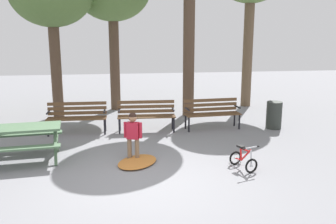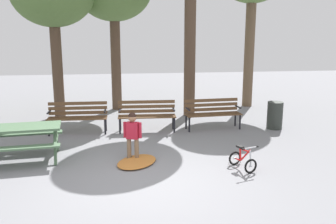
{
  "view_description": "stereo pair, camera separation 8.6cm",
  "coord_description": "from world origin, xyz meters",
  "px_view_note": "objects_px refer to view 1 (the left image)",
  "views": [
    {
      "loc": [
        -0.46,
        -6.45,
        2.77
      ],
      "look_at": [
        0.79,
        2.17,
        0.85
      ],
      "focal_mm": 39.53,
      "sensor_mm": 36.0,
      "label": 1
    },
    {
      "loc": [
        -0.38,
        -6.47,
        2.77
      ],
      "look_at": [
        0.79,
        2.17,
        0.85
      ],
      "focal_mm": 39.53,
      "sensor_mm": 36.0,
      "label": 2
    }
  ],
  "objects_px": {
    "park_bench_left": "(146,113)",
    "child_standing": "(133,132)",
    "park_bench_right": "(212,111)",
    "kids_bicycle": "(243,159)",
    "picnic_table": "(17,135)",
    "park_bench_far_left": "(77,115)",
    "trash_bin": "(274,115)"
  },
  "relations": [
    {
      "from": "park_bench_left",
      "to": "child_standing",
      "type": "xyz_separation_m",
      "value": [
        -0.5,
        -2.38,
        0.12
      ]
    },
    {
      "from": "park_bench_right",
      "to": "kids_bicycle",
      "type": "height_order",
      "value": "park_bench_right"
    },
    {
      "from": "picnic_table",
      "to": "park_bench_far_left",
      "type": "xyz_separation_m",
      "value": [
        1.05,
        2.12,
        -0.08
      ]
    },
    {
      "from": "park_bench_far_left",
      "to": "child_standing",
      "type": "height_order",
      "value": "child_standing"
    },
    {
      "from": "child_standing",
      "to": "park_bench_far_left",
      "type": "bearing_deg",
      "value": 120.14
    },
    {
      "from": "park_bench_far_left",
      "to": "child_standing",
      "type": "bearing_deg",
      "value": -59.86
    },
    {
      "from": "park_bench_far_left",
      "to": "park_bench_left",
      "type": "bearing_deg",
      "value": -1.24
    },
    {
      "from": "picnic_table",
      "to": "park_bench_left",
      "type": "height_order",
      "value": "park_bench_left"
    },
    {
      "from": "kids_bicycle",
      "to": "trash_bin",
      "type": "xyz_separation_m",
      "value": [
        1.97,
        2.97,
        0.19
      ]
    },
    {
      "from": "park_bench_right",
      "to": "park_bench_left",
      "type": "bearing_deg",
      "value": -179.87
    },
    {
      "from": "child_standing",
      "to": "trash_bin",
      "type": "xyz_separation_m",
      "value": [
        4.16,
        2.12,
        -0.24
      ]
    },
    {
      "from": "kids_bicycle",
      "to": "trash_bin",
      "type": "relative_size",
      "value": 0.8
    },
    {
      "from": "picnic_table",
      "to": "park_bench_far_left",
      "type": "bearing_deg",
      "value": 63.62
    },
    {
      "from": "park_bench_far_left",
      "to": "park_bench_left",
      "type": "distance_m",
      "value": 1.9
    },
    {
      "from": "park_bench_right",
      "to": "child_standing",
      "type": "relative_size",
      "value": 1.52
    },
    {
      "from": "picnic_table",
      "to": "park_bench_left",
      "type": "distance_m",
      "value": 3.61
    },
    {
      "from": "park_bench_left",
      "to": "child_standing",
      "type": "bearing_deg",
      "value": -101.79
    },
    {
      "from": "picnic_table",
      "to": "park_bench_left",
      "type": "relative_size",
      "value": 1.19
    },
    {
      "from": "park_bench_far_left",
      "to": "child_standing",
      "type": "xyz_separation_m",
      "value": [
        1.41,
        -2.42,
        0.12
      ]
    },
    {
      "from": "park_bench_far_left",
      "to": "kids_bicycle",
      "type": "distance_m",
      "value": 4.87
    },
    {
      "from": "park_bench_right",
      "to": "trash_bin",
      "type": "xyz_separation_m",
      "value": [
        1.78,
        -0.26,
        -0.12
      ]
    },
    {
      "from": "kids_bicycle",
      "to": "park_bench_left",
      "type": "bearing_deg",
      "value": 117.71
    },
    {
      "from": "park_bench_left",
      "to": "child_standing",
      "type": "relative_size",
      "value": 1.51
    },
    {
      "from": "park_bench_far_left",
      "to": "kids_bicycle",
      "type": "bearing_deg",
      "value": -42.24
    },
    {
      "from": "park_bench_left",
      "to": "park_bench_right",
      "type": "relative_size",
      "value": 0.99
    },
    {
      "from": "kids_bicycle",
      "to": "child_standing",
      "type": "bearing_deg",
      "value": 158.91
    },
    {
      "from": "park_bench_right",
      "to": "child_standing",
      "type": "bearing_deg",
      "value": -135.02
    },
    {
      "from": "park_bench_right",
      "to": "child_standing",
      "type": "height_order",
      "value": "child_standing"
    },
    {
      "from": "kids_bicycle",
      "to": "trash_bin",
      "type": "bearing_deg",
      "value": 56.38
    },
    {
      "from": "park_bench_left",
      "to": "trash_bin",
      "type": "relative_size",
      "value": 2.06
    },
    {
      "from": "picnic_table",
      "to": "kids_bicycle",
      "type": "xyz_separation_m",
      "value": [
        4.65,
        -1.15,
        -0.39
      ]
    },
    {
      "from": "picnic_table",
      "to": "park_bench_right",
      "type": "xyz_separation_m",
      "value": [
        4.84,
        2.08,
        -0.08
      ]
    }
  ]
}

